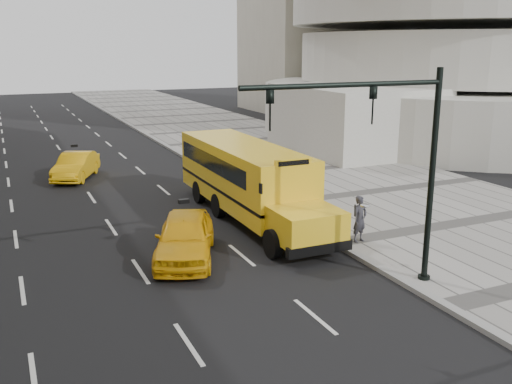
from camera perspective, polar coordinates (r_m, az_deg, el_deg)
name	(u,v)px	position (r m, az deg, el deg)	size (l,w,h in m)	color
ground	(136,224)	(23.49, -11.90, -3.15)	(140.00, 140.00, 0.00)	black
sidewalk_museum	(381,192)	(28.38, 12.41, 0.03)	(12.00, 140.00, 0.15)	gray
curb_museum	(270,206)	(25.34, 1.43, -1.36)	(0.30, 140.00, 0.15)	gray
school_bus	(246,175)	(23.65, -1.02, 1.72)	(2.96, 11.56, 3.19)	yellow
taxi_near	(185,237)	(19.23, -7.13, -4.47)	(1.84, 4.57, 1.56)	#EBAA0D
taxi_far	(76,166)	(32.10, -17.58, 2.49)	(1.49, 4.26, 1.40)	#EBAA0D
pedestrian	(360,219)	(20.61, 10.35, -2.67)	(0.61, 0.40, 1.69)	#2E2D35
traffic_signal	(394,154)	(16.14, 13.60, 3.75)	(6.18, 0.36, 6.40)	black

